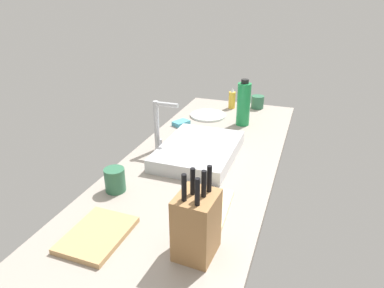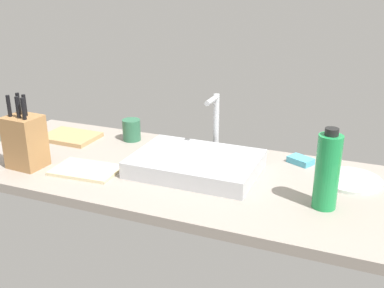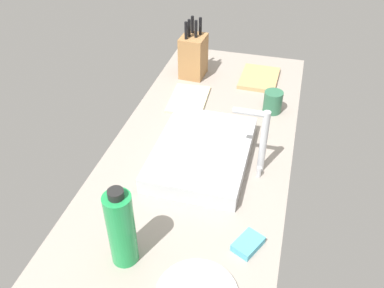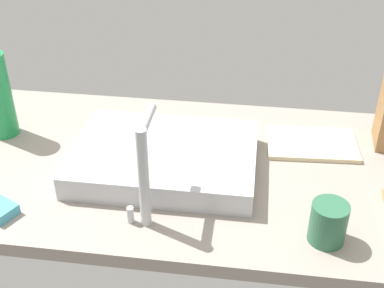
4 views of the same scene
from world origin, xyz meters
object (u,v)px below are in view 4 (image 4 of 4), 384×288
(faucet, at_px, (144,168))
(dish_towel, at_px, (312,144))
(coffee_mug, at_px, (328,223))
(sink_basin, at_px, (165,158))

(faucet, bearing_deg, dish_towel, -137.06)
(dish_towel, relative_size, coffee_mug, 2.57)
(faucet, height_order, dish_towel, faucet)
(sink_basin, xyz_separation_m, faucet, (0.01, 0.20, 0.11))
(sink_basin, height_order, faucet, faucet)
(sink_basin, relative_size, coffee_mug, 4.89)
(dish_towel, bearing_deg, coffee_mug, 91.57)
(dish_towel, bearing_deg, sink_basin, 22.50)
(dish_towel, xyz_separation_m, coffee_mug, (-0.01, 0.36, 0.04))
(faucet, relative_size, coffee_mug, 2.62)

